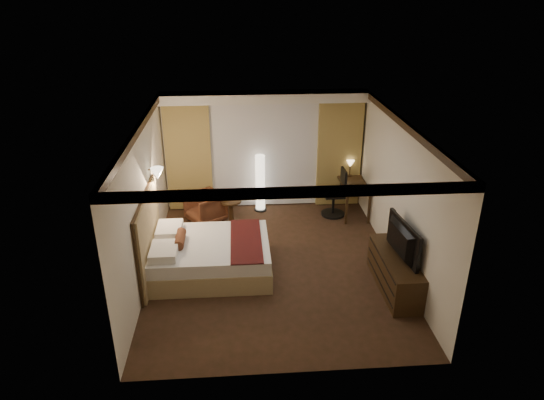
{
  "coord_description": "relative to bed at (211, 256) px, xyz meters",
  "views": [
    {
      "loc": [
        -0.61,
        -7.73,
        4.82
      ],
      "look_at": [
        0.0,
        0.4,
        1.15
      ],
      "focal_mm": 32.0,
      "sensor_mm": 36.0,
      "label": 1
    }
  ],
  "objects": [
    {
      "name": "ceiling",
      "position": [
        1.14,
        0.12,
        2.39
      ],
      "size": [
        4.5,
        5.5,
        0.01
      ],
      "primitive_type": "cube",
      "color": "white",
      "rests_on": "back_wall"
    },
    {
      "name": "television",
      "position": [
        3.11,
        -0.77,
        0.65
      ],
      "size": [
        0.78,
        1.21,
        0.15
      ],
      "primitive_type": "imported",
      "rotation": [
        0.0,
        0.0,
        1.68
      ],
      "color": "black",
      "rests_on": "dresser"
    },
    {
      "name": "wall_sconce",
      "position": [
        -0.95,
        0.82,
        1.31
      ],
      "size": [
        0.24,
        0.24,
        0.24
      ],
      "primitive_type": null,
      "color": "white",
      "rests_on": "left_wall"
    },
    {
      "name": "floor_lamp",
      "position": [
        1.02,
        2.54,
        0.36
      ],
      "size": [
        0.28,
        0.28,
        1.35
      ],
      "primitive_type": null,
      "color": "white",
      "rests_on": "floor"
    },
    {
      "name": "soffit",
      "position": [
        1.14,
        2.62,
        2.29
      ],
      "size": [
        4.5,
        0.5,
        0.2
      ],
      "primitive_type": "cube",
      "color": "white",
      "rests_on": "ceiling"
    },
    {
      "name": "desk",
      "position": [
        3.09,
        2.2,
        0.07
      ],
      "size": [
        0.55,
        1.14,
        0.75
      ],
      "primitive_type": null,
      "color": "black",
      "rests_on": "floor"
    },
    {
      "name": "side_table",
      "position": [
        0.35,
        1.98,
        -0.05
      ],
      "size": [
        0.47,
        0.47,
        0.52
      ],
      "primitive_type": null,
      "color": "black",
      "rests_on": "floor"
    },
    {
      "name": "dresser",
      "position": [
        3.14,
        -0.77,
        0.01
      ],
      "size": [
        0.5,
        1.63,
        0.63
      ],
      "primitive_type": null,
      "color": "black",
      "rests_on": "floor"
    },
    {
      "name": "armchair",
      "position": [
        -0.21,
        2.05,
        0.05
      ],
      "size": [
        0.94,
        0.95,
        0.72
      ],
      "primitive_type": "imported",
      "rotation": [
        0.0,
        0.0,
        -0.96
      ],
      "color": "#522B18",
      "rests_on": "floor"
    },
    {
      "name": "curtain_sheer",
      "position": [
        1.14,
        2.79,
        0.94
      ],
      "size": [
        2.48,
        0.04,
        2.45
      ],
      "primitive_type": "cube",
      "color": "silver",
      "rests_on": "back_wall"
    },
    {
      "name": "headboard",
      "position": [
        -1.06,
        -0.0,
        0.44
      ],
      "size": [
        0.12,
        1.94,
        1.5
      ],
      "primitive_type": null,
      "color": "tan",
      "rests_on": "floor"
    },
    {
      "name": "curtain_right_drape",
      "position": [
        2.84,
        2.73,
        0.94
      ],
      "size": [
        1.0,
        0.14,
        2.45
      ],
      "primitive_type": "cube",
      "color": "#A68B4C",
      "rests_on": "back_wall"
    },
    {
      "name": "crown_molding",
      "position": [
        1.14,
        0.12,
        2.33
      ],
      "size": [
        4.5,
        5.5,
        0.12
      ],
      "primitive_type": null,
      "color": "black",
      "rests_on": "ceiling"
    },
    {
      "name": "desk_lamp",
      "position": [
        3.09,
        2.62,
        0.61
      ],
      "size": [
        0.18,
        0.18,
        0.34
      ],
      "primitive_type": null,
      "color": "#FFD899",
      "rests_on": "desk"
    },
    {
      "name": "back_wall",
      "position": [
        1.14,
        2.87,
        1.04
      ],
      "size": [
        4.5,
        0.02,
        2.7
      ],
      "primitive_type": "cube",
      "color": "beige",
      "rests_on": "floor"
    },
    {
      "name": "bed",
      "position": [
        0.0,
        0.0,
        0.0
      ],
      "size": [
        2.11,
        1.64,
        0.62
      ],
      "primitive_type": null,
      "color": "white",
      "rests_on": "floor"
    },
    {
      "name": "floor",
      "position": [
        1.14,
        0.12,
        -0.31
      ],
      "size": [
        4.5,
        5.5,
        0.01
      ],
      "primitive_type": "cube",
      "color": "#302212",
      "rests_on": "ground"
    },
    {
      "name": "left_wall",
      "position": [
        -1.11,
        0.12,
        1.04
      ],
      "size": [
        0.02,
        5.5,
        2.7
      ],
      "primitive_type": "cube",
      "color": "beige",
      "rests_on": "floor"
    },
    {
      "name": "curtain_left_drape",
      "position": [
        -0.56,
        2.73,
        0.94
      ],
      "size": [
        1.0,
        0.14,
        2.45
      ],
      "primitive_type": "cube",
      "color": "#A68B4C",
      "rests_on": "back_wall"
    },
    {
      "name": "office_chair",
      "position": [
        2.64,
        2.15,
        0.24
      ],
      "size": [
        0.55,
        0.55,
        1.1
      ],
      "primitive_type": null,
      "rotation": [
        0.0,
        0.0,
        0.03
      ],
      "color": "black",
      "rests_on": "floor"
    },
    {
      "name": "right_wall",
      "position": [
        3.39,
        0.12,
        1.04
      ],
      "size": [
        0.02,
        5.5,
        2.7
      ],
      "primitive_type": "cube",
      "color": "beige",
      "rests_on": "floor"
    }
  ]
}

